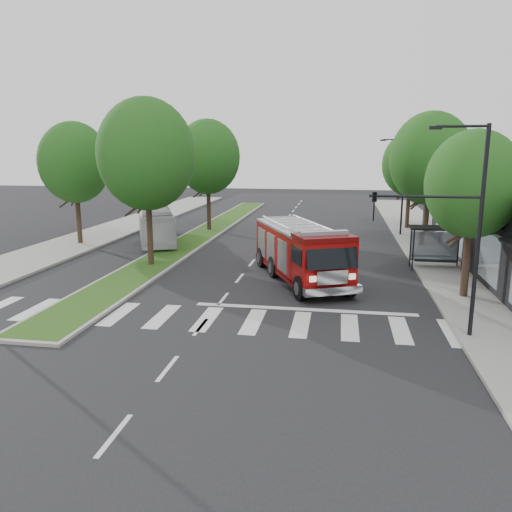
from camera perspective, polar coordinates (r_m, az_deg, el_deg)
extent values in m
plane|color=black|center=(24.33, -3.77, -4.91)|extent=(140.00, 140.00, 0.00)
cube|color=gray|center=(34.12, 21.31, -0.65)|extent=(5.00, 80.00, 0.15)
cube|color=gray|center=(38.88, -21.46, 0.81)|extent=(5.00, 80.00, 0.15)
cube|color=gray|center=(42.79, -6.06, 2.54)|extent=(3.00, 50.00, 0.14)
cube|color=#254012|center=(42.78, -6.06, 2.63)|extent=(2.60, 49.50, 0.02)
cylinder|color=black|center=(30.91, 17.52, 0.59)|extent=(0.08, 0.08, 2.50)
cylinder|color=black|center=(31.42, 22.58, 0.41)|extent=(0.08, 0.08, 2.50)
cylinder|color=black|center=(32.07, 17.24, 1.01)|extent=(0.08, 0.08, 2.50)
cylinder|color=black|center=(32.57, 22.12, 0.83)|extent=(0.08, 0.08, 2.50)
cube|color=black|center=(31.50, 20.05, 3.03)|extent=(3.20, 1.60, 0.12)
cube|color=#8C99A5|center=(32.38, 19.67, 1.04)|extent=(2.80, 0.04, 1.80)
cube|color=black|center=(31.85, 19.79, -0.52)|extent=(2.40, 0.40, 0.08)
cylinder|color=black|center=(25.90, 22.90, -0.53)|extent=(0.36, 0.36, 3.74)
ellipsoid|color=#123C10|center=(25.42, 23.58, 7.53)|extent=(4.40, 4.40, 5.06)
cylinder|color=black|center=(37.45, 18.86, 3.90)|extent=(0.36, 0.36, 4.40)
ellipsoid|color=#123C10|center=(37.14, 19.31, 10.48)|extent=(5.60, 5.60, 6.44)
cylinder|color=black|center=(47.31, 16.96, 5.32)|extent=(0.36, 0.36, 3.96)
ellipsoid|color=#123C10|center=(47.05, 17.25, 10.00)|extent=(5.00, 5.00, 5.75)
cylinder|color=black|center=(31.20, -12.06, 2.97)|extent=(0.36, 0.36, 4.62)
ellipsoid|color=#123C10|center=(30.84, -12.43, 11.28)|extent=(5.80, 5.80, 6.67)
cylinder|color=black|center=(44.41, -5.43, 5.67)|extent=(0.36, 0.36, 4.40)
ellipsoid|color=#123C10|center=(44.15, -5.54, 11.22)|extent=(5.60, 5.60, 6.44)
cylinder|color=black|center=(40.03, -19.61, 4.17)|extent=(0.36, 0.36, 4.18)
ellipsoid|color=#123C10|center=(39.73, -20.03, 10.01)|extent=(5.20, 5.20, 5.98)
cylinder|color=black|center=(20.03, 24.11, 2.13)|extent=(0.16, 0.16, 8.00)
cylinder|color=black|center=(19.60, 22.49, 13.55)|extent=(1.80, 0.10, 0.10)
cube|color=black|center=(19.43, 19.82, 13.62)|extent=(0.45, 0.20, 0.12)
cylinder|color=black|center=(19.45, 18.73, 6.45)|extent=(4.00, 0.10, 0.10)
imported|color=black|center=(19.29, 13.34, 5.52)|extent=(0.18, 0.22, 1.10)
cylinder|color=black|center=(43.05, 16.45, 7.44)|extent=(0.16, 0.16, 8.00)
cylinder|color=black|center=(42.85, 15.55, 12.70)|extent=(1.80, 0.10, 0.10)
cube|color=black|center=(42.77, 14.31, 12.70)|extent=(0.45, 0.20, 0.12)
cube|color=#4F0404|center=(27.80, 5.04, -1.61)|extent=(6.21, 9.50, 0.27)
cube|color=#790706|center=(28.36, 4.51, 1.05)|extent=(5.33, 7.50, 2.19)
cube|color=#790706|center=(24.45, 7.71, -0.80)|extent=(3.30, 2.91, 2.30)
cube|color=#B2B2B7|center=(28.16, 4.54, 3.34)|extent=(5.33, 7.50, 0.13)
cylinder|color=#B2B2B7|center=(27.83, 2.63, 3.72)|extent=(2.75, 6.04, 0.11)
cylinder|color=#B2B2B7|center=(28.46, 6.43, 3.84)|extent=(2.75, 6.04, 0.11)
cube|color=silver|center=(23.58, 8.78, -3.92)|extent=(2.75, 1.50, 0.38)
cube|color=#8C99A5|center=(24.17, 7.81, 2.61)|extent=(2.35, 1.32, 0.20)
cylinder|color=black|center=(23.98, 5.13, -3.69)|extent=(0.84, 1.25, 1.20)
cylinder|color=black|center=(24.91, 10.61, -3.25)|extent=(0.84, 1.25, 1.20)
cylinder|color=black|center=(28.22, 2.05, -1.25)|extent=(0.84, 1.25, 1.20)
cylinder|color=black|center=(29.01, 6.82, -0.96)|extent=(0.84, 1.25, 1.20)
cylinder|color=black|center=(30.68, 0.68, -0.16)|extent=(0.84, 1.25, 1.20)
cylinder|color=black|center=(31.41, 5.11, 0.08)|extent=(0.84, 1.25, 1.20)
imported|color=silver|center=(39.85, -11.42, 3.61)|extent=(6.21, 10.21, 2.81)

